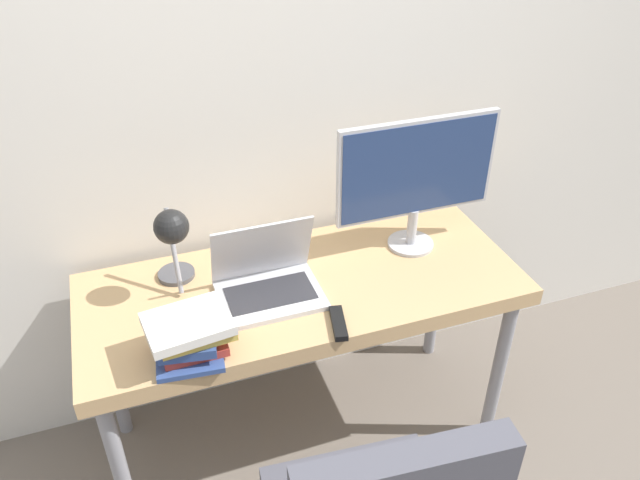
# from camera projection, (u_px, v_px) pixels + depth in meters

# --- Properties ---
(wall_back) EXTENTS (8.00, 0.05, 2.60)m
(wall_back) POSITION_uv_depth(u_px,v_px,m) (266.00, 88.00, 2.08)
(wall_back) COLOR silver
(wall_back) RESTS_ON ground_plane
(desk) EXTENTS (1.48, 0.61, 0.75)m
(desk) POSITION_uv_depth(u_px,v_px,m) (303.00, 299.00, 2.14)
(desk) COLOR tan
(desk) RESTS_ON ground_plane
(laptop) EXTENTS (0.33, 0.25, 0.25)m
(laptop) POSITION_uv_depth(u_px,v_px,m) (267.00, 280.00, 2.02)
(laptop) COLOR silver
(laptop) RESTS_ON desk
(monitor) EXTENTS (0.58, 0.17, 0.49)m
(monitor) POSITION_uv_depth(u_px,v_px,m) (417.00, 174.00, 2.13)
(monitor) COLOR #B7B7BC
(monitor) RESTS_ON desk
(desk_lamp) EXTENTS (0.12, 0.23, 0.33)m
(desk_lamp) POSITION_uv_depth(u_px,v_px,m) (172.00, 236.00, 1.93)
(desk_lamp) COLOR #4C4C51
(desk_lamp) RESTS_ON desk
(book_stack) EXTENTS (0.25, 0.22, 0.13)m
(book_stack) POSITION_uv_depth(u_px,v_px,m) (190.00, 335.00, 1.78)
(book_stack) COLOR #334C8C
(book_stack) RESTS_ON desk
(tv_remote) EXTENTS (0.07, 0.15, 0.02)m
(tv_remote) POSITION_uv_depth(u_px,v_px,m) (338.00, 323.00, 1.91)
(tv_remote) COLOR black
(tv_remote) RESTS_ON desk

